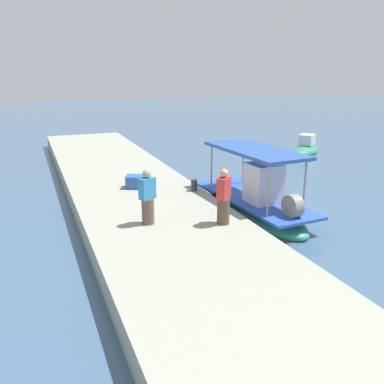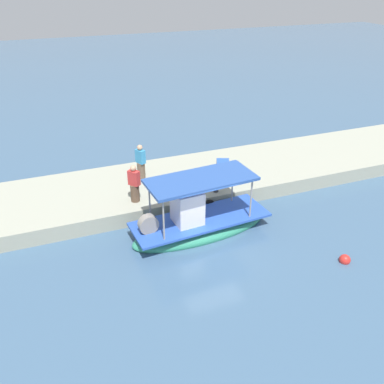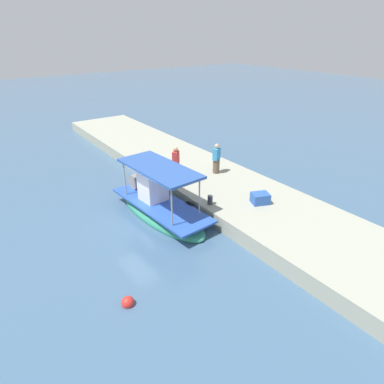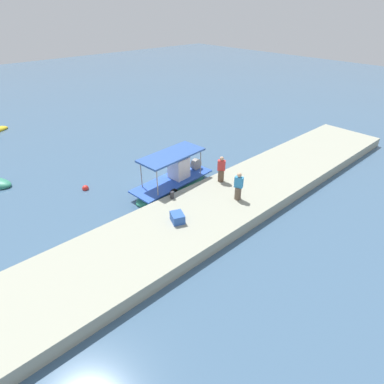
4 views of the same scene
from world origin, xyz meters
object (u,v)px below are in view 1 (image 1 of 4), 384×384
Objects in this scene: main_fishing_boat at (254,203)px; fisherman_near_bollard at (224,199)px; fisherman_by_crate at (148,199)px; mooring_bollard at (194,185)px; cargo_crate at (136,182)px; moored_boat_near at (305,150)px; marker_buoy at (277,176)px.

main_fishing_boat reaches higher than fisherman_near_bollard.
main_fishing_boat is at bearing 105.39° from fisherman_by_crate.
main_fishing_boat reaches higher than mooring_bollard.
main_fishing_boat is at bearing 48.58° from mooring_bollard.
fisherman_near_bollard is 3.80m from mooring_bollard.
fisherman_by_crate is (-0.86, -2.19, -0.01)m from fisherman_near_bollard.
moored_boat_near is at bearing 116.23° from cargo_crate.
cargo_crate is at bearing -122.54° from mooring_bollard.
fisherman_near_bollard is 0.47× the size of moored_boat_near.
fisherman_near_bollard is 16.17m from moored_boat_near.
mooring_bollard is at bearing 172.22° from fisherman_near_bollard.
mooring_bollard is 13.34m from moored_boat_near.
fisherman_by_crate is 3.97m from mooring_bollard.
mooring_bollard is (-1.61, -1.83, 0.49)m from main_fishing_boat.
moored_boat_near is at bearing 134.90° from fisherman_near_bollard.
fisherman_by_crate is at bearing -55.65° from marker_buoy.
cargo_crate is (-2.90, -3.84, 0.51)m from main_fishing_boat.
fisherman_near_bollard reaches higher than moored_boat_near.
fisherman_by_crate is 4.23m from cargo_crate.
marker_buoy is (-2.91, 5.73, -0.87)m from mooring_bollard.
marker_buoy is at bearing 139.14° from main_fishing_boat.
main_fishing_boat reaches higher than marker_buoy.
fisherman_near_bollard is at bearing -47.89° from main_fishing_boat.
fisherman_by_crate is at bearing -52.31° from moored_boat_near.
fisherman_by_crate is 17.24m from moored_boat_near.
main_fishing_boat is 3.54× the size of fisherman_near_bollard.
fisherman_by_crate is at bearing -43.36° from mooring_bollard.
marker_buoy is (-1.62, 7.75, -0.89)m from cargo_crate.
moored_boat_near is (-7.65, 10.91, -0.71)m from mooring_bollard.
fisherman_near_bollard reaches higher than marker_buoy.
fisherman_by_crate is at bearing -111.56° from fisherman_near_bollard.
fisherman_by_crate is 0.47× the size of moored_boat_near.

